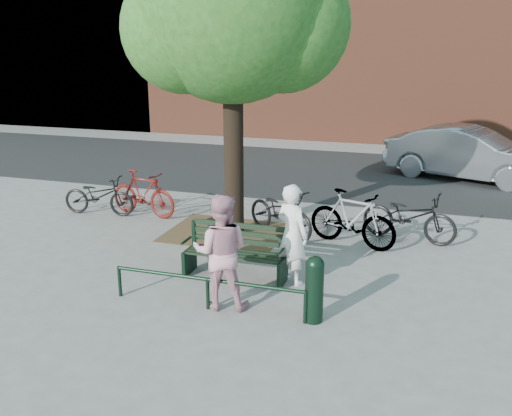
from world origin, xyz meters
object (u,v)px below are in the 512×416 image
(park_bench, at_px, (236,251))
(litter_bin, at_px, (217,241))
(bicycle_c, at_px, (281,212))
(bollard, at_px, (314,287))
(person_right, at_px, (221,252))
(parked_car, at_px, (469,154))
(person_left, at_px, (292,234))

(park_bench, xyz_separation_m, litter_bin, (-0.56, 0.52, -0.07))
(park_bench, distance_m, bicycle_c, 2.40)
(litter_bin, xyz_separation_m, bicycle_c, (0.68, 1.88, 0.08))
(litter_bin, relative_size, bicycle_c, 0.44)
(park_bench, relative_size, bollard, 1.74)
(person_right, relative_size, bollard, 1.76)
(park_bench, xyz_separation_m, parked_car, (4.00, 8.75, 0.29))
(bicycle_c, relative_size, parked_car, 0.40)
(litter_bin, bearing_deg, bicycle_c, 70.10)
(park_bench, xyz_separation_m, bollard, (1.60, -1.17, 0.06))
(parked_car, bearing_deg, bollard, -174.24)
(person_right, distance_m, bicycle_c, 3.55)
(park_bench, bearing_deg, parked_car, 65.43)
(bicycle_c, bearing_deg, person_right, -147.01)
(bicycle_c, bearing_deg, park_bench, -150.61)
(bicycle_c, height_order, parked_car, parked_car)
(parked_car, bearing_deg, bicycle_c, 167.94)
(litter_bin, xyz_separation_m, parked_car, (4.56, 8.22, 0.35))
(park_bench, height_order, person_right, person_right)
(bicycle_c, distance_m, parked_car, 7.44)
(bollard, distance_m, bicycle_c, 3.87)
(bollard, distance_m, parked_car, 10.21)
(person_left, distance_m, parked_car, 9.20)
(person_right, xyz_separation_m, bollard, (1.44, -0.04, -0.35))
(person_left, bearing_deg, park_bench, 32.28)
(person_right, height_order, bollard, person_right)
(litter_bin, relative_size, parked_car, 0.17)
(person_left, relative_size, person_right, 0.96)
(park_bench, bearing_deg, litter_bin, 136.90)
(person_right, relative_size, bicycle_c, 0.95)
(person_right, bearing_deg, person_left, -135.45)
(person_right, bearing_deg, bollard, 165.98)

